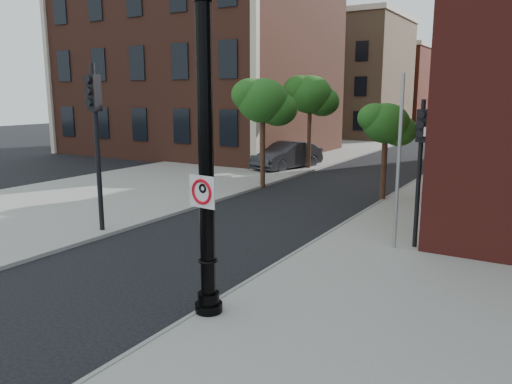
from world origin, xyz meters
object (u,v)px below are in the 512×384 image
Objects in this scene: lamppost at (206,169)px; parked_car at (287,156)px; no_parking_sign at (202,191)px; traffic_signal_right at (420,151)px; traffic_signal_left at (95,121)px.

lamppost is 1.32× the size of parked_car.
parked_car is at bearing 118.36° from no_parking_sign.
no_parking_sign is at bearing -55.10° from parked_car.
parked_car is at bearing 131.02° from traffic_signal_right.
no_parking_sign is 0.15× the size of traffic_signal_right.
traffic_signal_right reaches higher than no_parking_sign.
traffic_signal_left is at bearing 158.57° from no_parking_sign.
traffic_signal_left is at bearing -73.14° from parked_car.
parked_car is (-8.02, 19.05, -2.26)m from lamppost.
traffic_signal_right is (2.55, 6.68, -0.14)m from lamppost.
no_parking_sign is at bearing -83.69° from lamppost.
lamppost is at bearing -54.97° from parked_car.
lamppost is 7.52m from traffic_signal_left.
traffic_signal_right is (10.58, -12.38, 2.11)m from parked_car.
lamppost reaches higher than traffic_signal_right.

